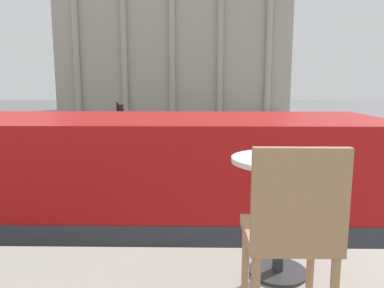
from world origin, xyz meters
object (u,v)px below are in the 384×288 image
at_px(cafe_dining_table, 281,190).
at_px(traffic_light_near, 348,150).
at_px(pedestrian_yellow, 163,139).
at_px(pedestrian_grey, 255,181).
at_px(cafe_chair_0, 291,230).
at_px(pedestrian_black, 169,181).
at_px(plaza_building_left, 175,48).
at_px(double_decker_bus, 69,226).
at_px(traffic_light_mid, 120,129).
at_px(car_navy, 302,155).

height_order(cafe_dining_table, traffic_light_near, cafe_dining_table).
bearing_deg(pedestrian_yellow, pedestrian_grey, -158.91).
height_order(cafe_chair_0, pedestrian_black, cafe_chair_0).
bearing_deg(pedestrian_yellow, traffic_light_near, -149.69).
xyz_separation_m(plaza_building_left, pedestrian_grey, (5.95, -47.03, -9.16)).
relative_size(double_decker_bus, traffic_light_mid, 2.67).
bearing_deg(pedestrian_yellow, pedestrian_black, -174.26).
distance_m(plaza_building_left, traffic_light_near, 49.61).
xyz_separation_m(cafe_dining_table, pedestrian_black, (-1.61, 11.77, -3.11)).
height_order(plaza_building_left, pedestrian_grey, plaza_building_left).
height_order(traffic_light_mid, pedestrian_yellow, traffic_light_mid).
distance_m(traffic_light_mid, pedestrian_grey, 7.36).
bearing_deg(car_navy, cafe_chair_0, -41.22).
bearing_deg(cafe_chair_0, car_navy, 66.94).
relative_size(cafe_dining_table, pedestrian_yellow, 0.46).
relative_size(traffic_light_near, traffic_light_mid, 0.98).
height_order(cafe_dining_table, pedestrian_yellow, cafe_dining_table).
distance_m(traffic_light_near, car_navy, 7.96).
xyz_separation_m(cafe_chair_0, pedestrian_black, (-1.53, 12.34, -3.09)).
height_order(cafe_chair_0, traffic_light_mid, cafe_chair_0).
relative_size(traffic_light_near, pedestrian_yellow, 2.30).
xyz_separation_m(traffic_light_mid, car_navy, (9.55, 2.54, -1.75)).
bearing_deg(traffic_light_near, plaza_building_left, 100.50).
xyz_separation_m(traffic_light_mid, pedestrian_black, (2.69, -3.94, -1.51)).
bearing_deg(cafe_chair_0, cafe_dining_table, 75.16).
distance_m(cafe_chair_0, car_navy, 19.84).
bearing_deg(cafe_dining_table, car_navy, 73.96).
bearing_deg(cafe_dining_table, plaza_building_left, 94.18).
distance_m(plaza_building_left, pedestrian_black, 47.87).
distance_m(double_decker_bus, pedestrian_yellow, 19.34).
height_order(double_decker_bus, plaza_building_left, plaza_building_left).
bearing_deg(traffic_light_mid, plaza_building_left, 89.99).
xyz_separation_m(cafe_chair_0, car_navy, (5.32, 18.82, -3.33)).
relative_size(cafe_dining_table, pedestrian_black, 0.44).
height_order(traffic_light_near, pedestrian_grey, traffic_light_near).
bearing_deg(traffic_light_near, cafe_chair_0, -113.08).
distance_m(cafe_dining_table, cafe_chair_0, 0.58).
height_order(plaza_building_left, pedestrian_yellow, plaza_building_left).
distance_m(cafe_dining_table, traffic_light_mid, 16.36).
xyz_separation_m(car_navy, pedestrian_black, (-6.86, -6.48, 0.24)).
xyz_separation_m(plaza_building_left, car_navy, (9.54, -40.42, -9.44)).
bearing_deg(traffic_light_near, car_navy, 85.50).
distance_m(traffic_light_mid, pedestrian_black, 5.00).
distance_m(double_decker_bus, cafe_chair_0, 5.27).
bearing_deg(car_navy, double_decker_bus, -53.90).
distance_m(traffic_light_mid, pedestrian_yellow, 7.58).
distance_m(double_decker_bus, pedestrian_grey, 9.13).
bearing_deg(plaza_building_left, pedestrian_yellow, -87.73).
bearing_deg(cafe_dining_table, pedestrian_black, 97.78).
height_order(cafe_chair_0, pedestrian_yellow, cafe_chair_0).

